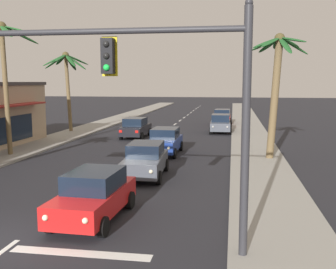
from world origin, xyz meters
TOP-DOWN VIEW (x-y plane):
  - ground_plane at (0.00, 0.00)m, footprint 220.00×220.00m
  - sidewalk_right at (7.80, 20.00)m, footprint 3.20×110.00m
  - sidewalk_left at (-7.80, 20.00)m, footprint 3.20×110.00m
  - lane_markings at (0.46, 19.25)m, footprint 4.28×86.91m
  - traffic_signal_mast at (3.07, -0.27)m, footprint 10.93×0.40m
  - sedan_lead_at_stop_bar at (1.63, 2.12)m, footprint 2.08×4.50m
  - sedan_third_in_queue at (2.04, 8.48)m, footprint 2.11×4.51m
  - sedan_fifth_in_queue at (1.94, 14.85)m, footprint 1.98×4.46m
  - sedan_oncoming_far at (-1.77, 21.96)m, footprint 2.02×4.48m
  - sedan_parked_nearest_kerb at (5.16, 26.53)m, footprint 2.02×4.48m
  - sedan_parked_mid_kerb at (5.13, 33.36)m, footprint 1.99×4.47m
  - palm_left_second at (-7.64, 12.40)m, footprint 4.75×3.92m
  - palm_left_third at (-8.80, 24.46)m, footprint 4.27×4.50m
  - palm_right_second at (8.74, 13.81)m, footprint 3.31×3.45m

SIDE VIEW (x-z plane):
  - ground_plane at x=0.00m, z-range 0.00..0.00m
  - lane_markings at x=0.46m, z-range 0.00..0.01m
  - sidewalk_right at x=7.80m, z-range 0.00..0.14m
  - sidewalk_left at x=-7.80m, z-range 0.00..0.14m
  - sedan_lead_at_stop_bar at x=1.63m, z-range 0.01..1.69m
  - sedan_third_in_queue at x=2.04m, z-range 0.01..1.69m
  - sedan_fifth_in_queue at x=1.94m, z-range 0.01..1.69m
  - sedan_oncoming_far at x=-1.77m, z-range 0.01..1.69m
  - sedan_parked_nearest_kerb at x=5.16m, z-range 0.01..1.69m
  - sedan_parked_mid_kerb at x=5.13m, z-range 0.01..1.69m
  - traffic_signal_mast at x=3.07m, z-range 1.46..8.17m
  - palm_right_second at x=8.74m, z-range 1.37..8.84m
  - palm_left_third at x=-8.80m, z-range 1.85..9.23m
  - palm_left_second at x=-7.64m, z-range 2.04..10.34m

